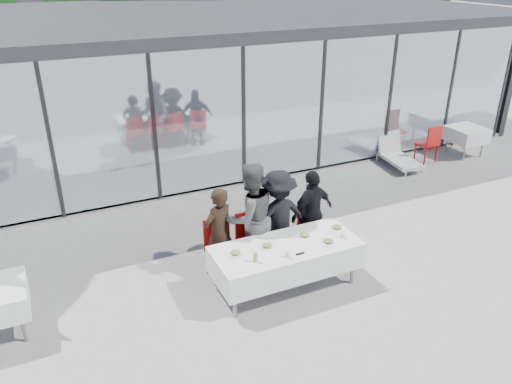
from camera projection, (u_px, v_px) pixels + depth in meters
The scene contains 24 objects.
ground at pixel (287, 294), 7.66m from camera, with size 90.00×90.00×0.00m, color gray.
pavilion at pixel (217, 55), 14.21m from camera, with size 14.80×8.80×3.44m.
treeline at pixel (32, 4), 28.97m from camera, with size 62.50×2.00×4.40m.
dining_table at pixel (286, 257), 7.61m from camera, with size 2.26×0.96×0.75m.
diner_a at pixel (219, 233), 7.83m from camera, with size 0.56×0.56×1.53m, color black.
diner_chair_a at pixel (219, 245), 7.92m from camera, with size 0.44×0.44×0.97m.
diner_b at pixel (250, 217), 7.97m from camera, with size 0.90×0.90×1.84m, color #545454.
diner_chair_b at pixel (250, 238), 8.13m from camera, with size 0.44×0.44×0.97m.
diner_c at pixel (278, 217), 8.21m from camera, with size 1.05×1.05×1.63m, color black.
diner_chair_c at pixel (278, 232), 8.32m from camera, with size 0.44×0.44×0.97m.
diner_d at pixel (312, 212), 8.47m from camera, with size 0.89×0.89×1.52m, color black.
diner_chair_d at pixel (311, 224), 8.56m from camera, with size 0.44×0.44×0.97m.
plate_a at pixel (236, 253), 7.27m from camera, with size 0.23×0.23×0.07m.
plate_b at pixel (267, 246), 7.46m from camera, with size 0.23×0.23×0.07m.
plate_c at pixel (304, 235), 7.74m from camera, with size 0.23×0.23×0.07m.
plate_d at pixel (337, 228), 7.96m from camera, with size 0.23×0.23×0.07m.
plate_extra at pixel (328, 242), 7.57m from camera, with size 0.23×0.23×0.07m.
juice_bottle at pixel (255, 257), 7.08m from camera, with size 0.06×0.06×0.15m, color #84AC47.
drinking_glasses at pixel (316, 244), 7.45m from camera, with size 1.11×0.21×0.10m.
folded_eyeglasses at pixel (300, 254), 7.29m from camera, with size 0.14×0.03×0.01m, color black.
spare_table_right at pixel (466, 135), 12.82m from camera, with size 0.86×0.86×0.74m.
spare_chair_a at pixel (453, 124), 13.71m from camera, with size 0.51×0.51×0.97m.
spare_chair_b at pixel (430, 142), 12.32m from camera, with size 0.46×0.46×0.97m.
lounger at pixel (396, 154), 12.35m from camera, with size 0.77×1.40×0.72m.
Camera 1 is at (-3.05, -5.49, 4.69)m, focal length 35.00 mm.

